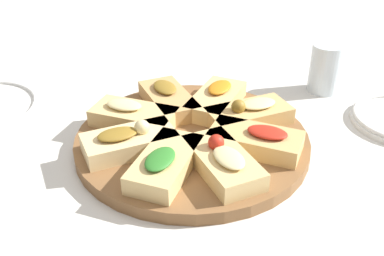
% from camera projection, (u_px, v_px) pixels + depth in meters
% --- Properties ---
extents(ground_plane, '(3.00, 3.00, 0.00)m').
position_uv_depth(ground_plane, '(192.00, 146.00, 0.79)').
color(ground_plane, silver).
extents(serving_board, '(0.40, 0.40, 0.02)m').
position_uv_depth(serving_board, '(192.00, 141.00, 0.78)').
color(serving_board, brown).
rests_on(serving_board, ground_plane).
extents(focaccia_slice_0, '(0.07, 0.15, 0.04)m').
position_uv_depth(focaccia_slice_0, '(166.00, 163.00, 0.68)').
color(focaccia_slice_0, '#DBB775').
rests_on(focaccia_slice_0, serving_board).
extents(focaccia_slice_1, '(0.16, 0.16, 0.05)m').
position_uv_depth(focaccia_slice_1, '(223.00, 161.00, 0.68)').
color(focaccia_slice_1, '#DBB775').
rests_on(focaccia_slice_1, serving_board).
extents(focaccia_slice_2, '(0.15, 0.08, 0.04)m').
position_uv_depth(focaccia_slice_2, '(256.00, 141.00, 0.73)').
color(focaccia_slice_2, tan).
rests_on(focaccia_slice_2, serving_board).
extents(focaccia_slice_3, '(0.16, 0.16, 0.05)m').
position_uv_depth(focaccia_slice_3, '(249.00, 114.00, 0.81)').
color(focaccia_slice_3, tan).
rests_on(focaccia_slice_3, serving_board).
extents(focaccia_slice_4, '(0.08, 0.15, 0.04)m').
position_uv_depth(focaccia_slice_4, '(216.00, 100.00, 0.86)').
color(focaccia_slice_4, '#DBB775').
rests_on(focaccia_slice_4, serving_board).
extents(focaccia_slice_5, '(0.16, 0.16, 0.04)m').
position_uv_depth(focaccia_slice_5, '(168.00, 99.00, 0.86)').
color(focaccia_slice_5, tan).
rests_on(focaccia_slice_5, serving_board).
extents(focaccia_slice_6, '(0.15, 0.08, 0.04)m').
position_uv_depth(focaccia_slice_6, '(133.00, 116.00, 0.80)').
color(focaccia_slice_6, '#DBB775').
rests_on(focaccia_slice_6, serving_board).
extents(focaccia_slice_7, '(0.16, 0.16, 0.05)m').
position_uv_depth(focaccia_slice_7, '(129.00, 141.00, 0.73)').
color(focaccia_slice_7, '#E5C689').
rests_on(focaccia_slice_7, serving_board).
extents(water_glass, '(0.07, 0.07, 0.10)m').
position_uv_depth(water_glass, '(326.00, 68.00, 0.95)').
color(water_glass, silver).
rests_on(water_glass, ground_plane).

